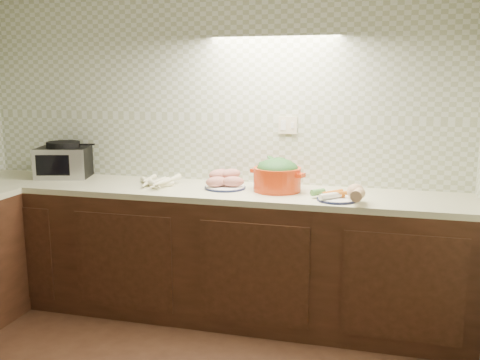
% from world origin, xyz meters
% --- Properties ---
extents(room, '(3.60, 3.60, 2.60)m').
position_xyz_m(room, '(0.00, 0.00, 1.63)').
color(room, black).
rests_on(room, ground).
extents(counter, '(3.60, 3.60, 0.90)m').
position_xyz_m(counter, '(-0.68, 0.68, 0.45)').
color(counter, black).
rests_on(counter, ground).
extents(toaster_oven, '(0.44, 0.38, 0.27)m').
position_xyz_m(toaster_oven, '(-1.14, 1.63, 1.03)').
color(toaster_oven, black).
rests_on(toaster_oven, counter).
extents(parsnip_pile, '(0.29, 0.35, 0.08)m').
position_xyz_m(parsnip_pile, '(-0.30, 1.51, 0.93)').
color(parsnip_pile, '#F6F2C4').
rests_on(parsnip_pile, counter).
extents(sweet_potato_plate, '(0.29, 0.28, 0.13)m').
position_xyz_m(sweet_potato_plate, '(0.16, 1.54, 0.95)').
color(sweet_potato_plate, '#14193C').
rests_on(sweet_potato_plate, counter).
extents(onion_bowl, '(0.15, 0.15, 0.12)m').
position_xyz_m(onion_bowl, '(0.12, 1.65, 0.94)').
color(onion_bowl, black).
rests_on(onion_bowl, counter).
extents(dutch_oven, '(0.40, 0.40, 0.22)m').
position_xyz_m(dutch_oven, '(0.53, 1.54, 1.01)').
color(dutch_oven, red).
rests_on(dutch_oven, counter).
extents(veg_plate, '(0.37, 0.26, 0.11)m').
position_xyz_m(veg_plate, '(0.98, 1.35, 0.94)').
color(veg_plate, '#14193C').
rests_on(veg_plate, counter).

